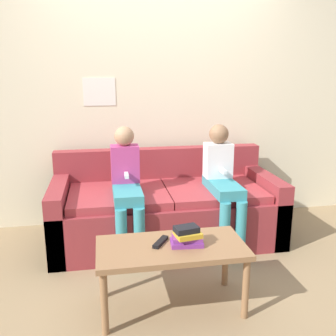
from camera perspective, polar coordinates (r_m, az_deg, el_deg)
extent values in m
plane|color=#937A56|center=(3.12, 1.45, -14.81)|extent=(10.00, 10.00, 0.00)
cube|color=beige|center=(3.82, -1.84, 11.09)|extent=(8.00, 0.06, 2.60)
cube|color=white|center=(3.74, -10.42, 11.35)|extent=(0.31, 0.00, 0.27)
cube|color=maroon|center=(3.49, -0.29, -7.53)|extent=(2.03, 0.90, 0.43)
cube|color=maroon|center=(3.73, -1.31, 0.32)|extent=(2.03, 0.14, 0.36)
cube|color=maroon|center=(3.44, -16.11, -7.04)|extent=(0.14, 0.90, 0.59)
cube|color=maroon|center=(3.73, 14.20, -5.20)|extent=(0.14, 0.90, 0.59)
cube|color=#A1343A|center=(3.33, -7.56, -4.17)|extent=(0.85, 0.74, 0.07)
cube|color=#A1343A|center=(3.47, 6.86, -3.37)|extent=(0.85, 0.74, 0.07)
cube|color=#8E6642|center=(2.45, 0.53, -12.09)|extent=(0.95, 0.47, 0.04)
cylinder|color=#8E6642|center=(2.36, -9.68, -19.70)|extent=(0.04, 0.04, 0.41)
cylinder|color=#8E6642|center=(2.51, 11.75, -17.57)|extent=(0.04, 0.04, 0.41)
cylinder|color=#8E6642|center=(2.70, -9.80, -15.06)|extent=(0.04, 0.04, 0.41)
cylinder|color=#8E6642|center=(2.83, 8.76, -13.55)|extent=(0.04, 0.04, 0.41)
cylinder|color=teal|center=(3.00, -7.07, -10.76)|extent=(0.09, 0.09, 0.50)
cylinder|color=teal|center=(3.01, -4.36, -10.61)|extent=(0.09, 0.09, 0.50)
cube|color=teal|center=(3.16, -6.27, -3.66)|extent=(0.23, 0.55, 0.09)
cube|color=#B73D7F|center=(3.26, -6.57, 0.67)|extent=(0.24, 0.16, 0.32)
sphere|color=tan|center=(3.21, -6.70, 4.83)|extent=(0.17, 0.17, 0.17)
cube|color=white|center=(3.13, -6.36, -1.11)|extent=(0.03, 0.12, 0.03)
cylinder|color=teal|center=(3.15, 8.58, -9.57)|extent=(0.09, 0.09, 0.50)
cylinder|color=teal|center=(3.19, 11.00, -9.32)|extent=(0.09, 0.09, 0.50)
cube|color=teal|center=(3.32, 8.37, -2.84)|extent=(0.23, 0.55, 0.09)
cube|color=white|center=(3.41, 7.62, 1.19)|extent=(0.24, 0.16, 0.31)
sphere|color=#8C6647|center=(3.37, 7.76, 5.15)|extent=(0.17, 0.17, 0.17)
cube|color=white|center=(3.29, 8.38, -0.46)|extent=(0.03, 0.12, 0.03)
cube|color=black|center=(2.46, -1.15, -11.20)|extent=(0.13, 0.16, 0.02)
cube|color=#7A3389|center=(2.45, 2.86, -11.30)|extent=(0.22, 0.14, 0.03)
cube|color=#7A3389|center=(2.44, 2.93, -10.63)|extent=(0.20, 0.13, 0.03)
cube|color=gold|center=(2.42, 3.03, -10.03)|extent=(0.18, 0.15, 0.03)
cube|color=black|center=(2.41, 2.82, -9.30)|extent=(0.17, 0.12, 0.04)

